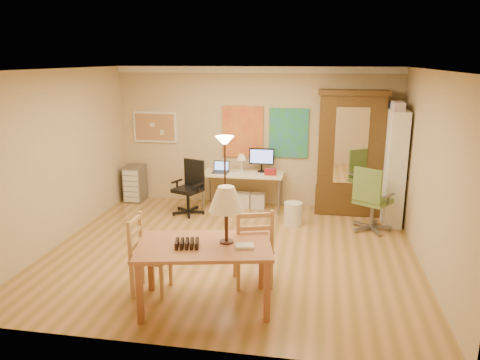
% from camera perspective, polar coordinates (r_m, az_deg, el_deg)
% --- Properties ---
extents(floor, '(5.50, 5.50, 0.00)m').
position_cam_1_polar(floor, '(7.21, -1.00, -8.64)').
color(floor, olive).
rests_on(floor, ground).
extents(crown_molding, '(5.50, 0.08, 0.12)m').
position_cam_1_polar(crown_molding, '(9.06, 1.94, 13.30)').
color(crown_molding, white).
rests_on(crown_molding, floor).
extents(corkboard, '(0.90, 0.04, 0.62)m').
position_cam_1_polar(corkboard, '(9.66, -10.32, 6.37)').
color(corkboard, tan).
rests_on(corkboard, floor).
extents(art_panel_left, '(0.80, 0.04, 1.00)m').
position_cam_1_polar(art_panel_left, '(9.21, 0.33, 5.89)').
color(art_panel_left, gold).
rests_on(art_panel_left, floor).
extents(art_panel_right, '(0.75, 0.04, 0.95)m').
position_cam_1_polar(art_panel_right, '(9.10, 5.95, 5.71)').
color(art_panel_right, teal).
rests_on(art_panel_right, floor).
extents(dining_table, '(1.69, 1.21, 1.45)m').
position_cam_1_polar(dining_table, '(5.42, -3.39, -6.33)').
color(dining_table, brown).
rests_on(dining_table, floor).
extents(ladder_chair_back, '(0.60, 0.58, 1.05)m').
position_cam_1_polar(ladder_chair_back, '(6.05, 1.59, -8.34)').
color(ladder_chair_back, tan).
rests_on(ladder_chair_back, floor).
extents(ladder_chair_left, '(0.45, 0.47, 0.98)m').
position_cam_1_polar(ladder_chair_left, '(5.99, -11.10, -9.21)').
color(ladder_chair_left, tan).
rests_on(ladder_chair_left, floor).
extents(torchiere_lamp, '(0.30, 0.30, 1.65)m').
position_cam_1_polar(torchiere_lamp, '(7.49, -1.86, 2.88)').
color(torchiere_lamp, '#392217').
rests_on(torchiere_lamp, floor).
extents(computer_desk, '(1.55, 0.68, 1.17)m').
position_cam_1_polar(computer_desk, '(9.10, 0.59, -0.78)').
color(computer_desk, beige).
rests_on(computer_desk, floor).
extents(office_chair_black, '(0.62, 0.62, 1.01)m').
position_cam_1_polar(office_chair_black, '(8.86, -6.21, -2.38)').
color(office_chair_black, black).
rests_on(office_chair_black, floor).
extents(office_chair_green, '(0.70, 0.70, 1.12)m').
position_cam_1_polar(office_chair_green, '(8.23, 15.65, -3.98)').
color(office_chair_green, slate).
rests_on(office_chair_green, floor).
extents(drawer_cart, '(0.37, 0.44, 0.74)m').
position_cam_1_polar(drawer_cart, '(9.80, -12.68, -0.40)').
color(drawer_cart, slate).
rests_on(drawer_cart, floor).
extents(armoire, '(1.25, 0.59, 2.30)m').
position_cam_1_polar(armoire, '(8.96, 13.20, 2.33)').
color(armoire, '#32200D').
rests_on(armoire, floor).
extents(bookshelf, '(0.30, 0.80, 2.00)m').
position_cam_1_polar(bookshelf, '(8.61, 18.25, 1.45)').
color(bookshelf, white).
rests_on(bookshelf, floor).
extents(wastebin, '(0.32, 0.32, 0.40)m').
position_cam_1_polar(wastebin, '(8.29, 6.50, -4.10)').
color(wastebin, silver).
rests_on(wastebin, floor).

